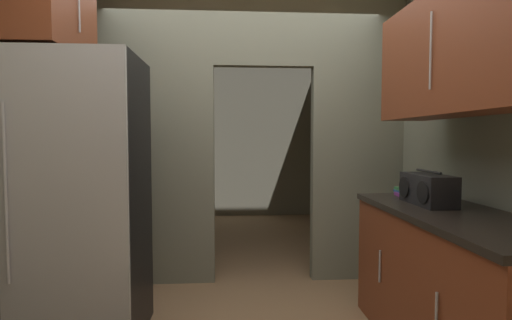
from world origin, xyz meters
TOP-DOWN VIEW (x-y plane):
  - kitchen_partition at (-0.05, 1.25)m, footprint 3.02×0.12m
  - adjoining_room_shell at (0.00, 3.37)m, footprint 3.02×3.27m
  - refrigerator at (-1.10, 0.22)m, footprint 0.73×0.74m
  - lower_cabinet_run at (1.19, -0.25)m, footprint 0.64×1.68m
  - upper_cabinet_counterside at (1.19, -0.25)m, footprint 0.36×1.51m
  - boombox at (1.16, 0.03)m, footprint 0.20×0.44m
  - book_stack at (1.18, 0.43)m, footprint 0.14×0.16m

SIDE VIEW (x-z plane):
  - lower_cabinet_run at x=1.19m, z-range 0.00..0.92m
  - refrigerator at x=-1.10m, z-range 0.00..1.89m
  - book_stack at x=1.18m, z-range 0.92..0.98m
  - boombox at x=1.16m, z-range 0.90..1.13m
  - adjoining_room_shell at x=0.00m, z-range 0.00..2.68m
  - kitchen_partition at x=-0.05m, z-range 0.10..2.78m
  - upper_cabinet_counterside at x=1.19m, z-range 1.48..2.22m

